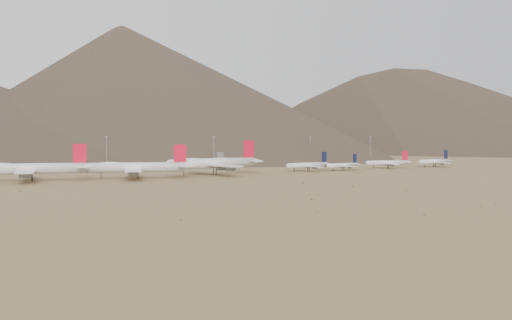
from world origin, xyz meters
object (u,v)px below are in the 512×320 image
widebody_east (214,163)px  narrowbody_b (343,165)px  narrowbody_a (309,165)px  widebody_west (30,169)px  control_tower (219,160)px  widebody_centre (136,167)px

widebody_east → narrowbody_b: size_ratio=2.09×
narrowbody_a → narrowbody_b: size_ratio=1.16×
widebody_west → narrowbody_b: size_ratio=1.94×
narrowbody_b → control_tower: 110.46m
narrowbody_a → narrowbody_b: narrowbody_a is taller
widebody_centre → widebody_east: bearing=28.0°
widebody_west → widebody_centre: (58.50, -11.58, -0.21)m
widebody_east → control_tower: size_ratio=6.38×
widebody_east → control_tower: widebody_east is taller
widebody_east → narrowbody_b: bearing=-10.6°
narrowbody_a → control_tower: size_ratio=3.54×
control_tower → widebody_east: bearing=-116.5°
widebody_east → narrowbody_b: 104.64m
control_tower → widebody_west: bearing=-150.9°
widebody_centre → narrowbody_b: widebody_centre is taller
narrowbody_a → widebody_west: bearing=173.1°
control_tower → narrowbody_b: bearing=-57.1°
widebody_west → narrowbody_a: (190.78, 0.21, -2.79)m
widebody_west → narrowbody_a: bearing=10.3°
widebody_centre → widebody_east: size_ratio=0.88×
widebody_centre → narrowbody_b: (160.47, 7.38, -3.16)m
widebody_centre → control_tower: (100.40, 100.07, -1.82)m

